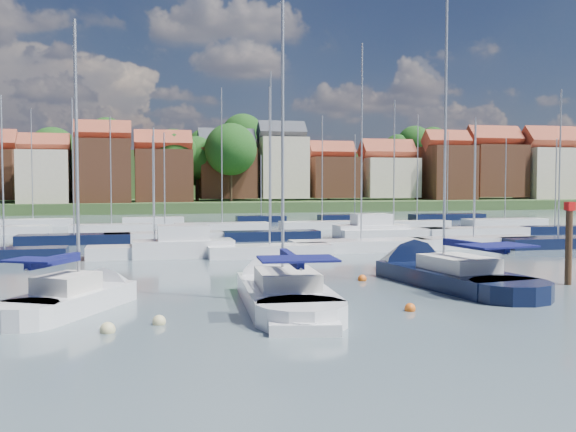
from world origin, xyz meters
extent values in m
plane|color=#46575F|center=(0.00, 40.00, 0.00)|extent=(260.00, 260.00, 0.00)
cube|color=silver|center=(-11.20, 1.92, 0.25)|extent=(5.08, 6.40, 1.20)
cone|color=silver|center=(-9.38, 5.16, 0.25)|extent=(3.58, 3.74, 2.48)
cylinder|color=silver|center=(-12.66, -0.67, 0.25)|extent=(3.38, 3.38, 1.20)
cube|color=beige|center=(-11.40, 1.56, 1.20)|extent=(2.73, 3.01, 0.70)
cylinder|color=#B2B2B7|center=(-11.00, 2.28, 6.36)|extent=(0.14, 0.14, 11.01)
cylinder|color=#B2B2B7|center=(-11.81, 0.84, 2.05)|extent=(1.71, 2.93, 0.10)
cube|color=#0E1148|center=(-11.81, 0.84, 2.20)|extent=(1.80, 2.88, 0.35)
cube|color=#0E1148|center=(-12.34, -0.10, 2.35)|extent=(2.57, 2.33, 0.08)
cube|color=silver|center=(-2.49, 1.15, 0.25)|extent=(4.13, 8.52, 1.20)
cone|color=silver|center=(-2.05, 6.30, 0.25)|extent=(3.77, 4.29, 3.44)
cylinder|color=silver|center=(-2.84, -2.96, 0.25)|extent=(3.72, 3.72, 1.20)
cube|color=beige|center=(-2.54, 0.58, 1.20)|extent=(2.69, 3.63, 0.70)
cylinder|color=#B2B2B7|center=(-2.44, 1.73, 8.50)|extent=(0.14, 0.14, 15.29)
cylinder|color=#B2B2B7|center=(-2.63, -0.56, 2.05)|extent=(0.49, 4.58, 0.10)
cube|color=#0E1148|center=(-2.63, -0.56, 2.20)|extent=(0.67, 4.37, 0.35)
cube|color=#0E1148|center=(-2.76, -2.05, 2.35)|extent=(3.09, 2.30, 0.08)
cube|color=black|center=(6.93, 4.10, 0.25)|extent=(4.87, 9.23, 1.20)
cone|color=black|center=(6.15, 9.55, 0.25)|extent=(4.23, 4.75, 3.67)
cylinder|color=black|center=(7.55, -0.25, 0.25)|extent=(4.15, 4.15, 1.20)
cube|color=beige|center=(7.01, 3.50, 1.20)|extent=(3.06, 3.99, 0.70)
cylinder|color=#B2B2B7|center=(6.84, 4.71, 9.18)|extent=(0.14, 0.14, 16.67)
cylinder|color=#B2B2B7|center=(7.18, 2.29, 2.05)|extent=(0.79, 4.85, 0.10)
cube|color=#0E1148|center=(7.18, 2.29, 2.20)|extent=(0.95, 4.64, 0.35)
cube|color=#0E1148|center=(7.41, 0.71, 2.35)|extent=(3.40, 2.62, 0.08)
cube|color=silver|center=(-3.07, -4.22, 0.18)|extent=(2.67, 1.63, 0.49)
cylinder|color=silver|center=(-3.07, -4.22, 0.31)|extent=(1.15, 1.15, 0.31)
cylinder|color=#4C331E|center=(12.87, 2.84, 0.94)|extent=(0.36, 0.36, 6.38)
cube|color=red|center=(12.87, 2.84, 4.03)|extent=(0.40, 0.40, 0.44)
sphere|color=beige|center=(-9.72, -2.40, 0.00)|extent=(0.55, 0.55, 0.55)
sphere|color=beige|center=(-7.91, -1.51, 0.00)|extent=(0.50, 0.50, 0.50)
sphere|color=#D85914|center=(2.14, -1.45, 0.00)|extent=(0.45, 0.45, 0.45)
sphere|color=#D85914|center=(3.07, 6.58, 0.00)|extent=(0.47, 0.47, 0.47)
sphere|color=beige|center=(7.92, -1.31, 0.00)|extent=(0.41, 0.41, 0.41)
cube|color=black|center=(-17.11, 20.54, 0.35)|extent=(8.01, 2.24, 1.00)
cylinder|color=#B2B2B7|center=(-17.11, 20.54, 5.93)|extent=(0.12, 0.12, 10.16)
cube|color=silver|center=(-7.27, 20.20, 0.35)|extent=(9.22, 2.58, 1.00)
cylinder|color=#B2B2B7|center=(-7.27, 20.20, 4.94)|extent=(0.12, 0.12, 8.18)
cube|color=silver|center=(0.63, 18.61, 0.35)|extent=(8.78, 2.46, 1.00)
cylinder|color=#B2B2B7|center=(0.63, 18.61, 6.38)|extent=(0.12, 0.12, 11.06)
cube|color=silver|center=(8.23, 20.67, 0.35)|extent=(10.79, 3.02, 1.00)
cylinder|color=#B2B2B7|center=(8.23, 20.67, 8.29)|extent=(0.12, 0.12, 14.87)
cube|color=silver|center=(17.98, 21.03, 0.35)|extent=(10.13, 2.84, 1.00)
cylinder|color=#B2B2B7|center=(17.98, 21.03, 5.65)|extent=(0.12, 0.12, 9.59)
cube|color=black|center=(24.42, 19.12, 0.35)|extent=(9.52, 2.67, 1.00)
cylinder|color=#B2B2B7|center=(24.42, 19.12, 6.73)|extent=(0.12, 0.12, 11.77)
cube|color=silver|center=(-5.31, 20.00, 0.50)|extent=(7.00, 2.60, 1.40)
cube|color=silver|center=(-5.31, 20.00, 1.60)|extent=(3.50, 2.20, 1.30)
cube|color=black|center=(-13.55, 31.64, 0.35)|extent=(9.30, 2.60, 1.00)
cylinder|color=#B2B2B7|center=(-13.55, 31.64, 6.59)|extent=(0.12, 0.12, 11.48)
cube|color=silver|center=(-5.94, 32.01, 0.35)|extent=(10.40, 2.91, 1.00)
cylinder|color=#B2B2B7|center=(-5.94, 32.01, 5.24)|extent=(0.12, 0.12, 8.77)
cube|color=black|center=(3.48, 31.28, 0.35)|extent=(8.80, 2.46, 1.00)
cylinder|color=#B2B2B7|center=(3.48, 31.28, 8.01)|extent=(0.12, 0.12, 14.33)
cube|color=silver|center=(15.40, 31.16, 0.35)|extent=(10.73, 3.00, 1.00)
cylinder|color=#B2B2B7|center=(15.40, 31.16, 6.92)|extent=(0.12, 0.12, 12.14)
cube|color=silver|center=(23.82, 30.97, 0.35)|extent=(10.48, 2.93, 1.00)
cylinder|color=#B2B2B7|center=(23.82, 30.97, 5.99)|extent=(0.12, 0.12, 10.28)
cube|color=black|center=(32.94, 31.07, 0.35)|extent=(6.84, 1.91, 1.00)
cylinder|color=#B2B2B7|center=(32.94, 31.07, 5.26)|extent=(0.12, 0.12, 8.82)
cube|color=silver|center=(13.46, 32.00, 0.50)|extent=(7.00, 2.60, 1.40)
cube|color=silver|center=(13.46, 32.00, 1.60)|extent=(3.50, 2.20, 1.30)
cube|color=silver|center=(-21.71, 44.21, 0.35)|extent=(9.71, 2.72, 1.00)
cube|color=silver|center=(-10.84, 44.51, 0.35)|extent=(8.49, 2.38, 1.00)
cylinder|color=#B2B2B7|center=(-10.84, 44.51, 6.51)|extent=(0.12, 0.12, 11.31)
cube|color=silver|center=(0.79, 43.78, 0.35)|extent=(10.16, 2.85, 1.00)
cylinder|color=#B2B2B7|center=(0.79, 43.78, 8.15)|extent=(0.12, 0.12, 14.59)
cube|color=silver|center=(12.17, 43.90, 0.35)|extent=(9.53, 2.67, 1.00)
cylinder|color=#B2B2B7|center=(12.17, 43.90, 6.81)|extent=(0.12, 0.12, 11.91)
cube|color=silver|center=(23.16, 42.50, 0.35)|extent=(7.62, 2.13, 1.00)
cylinder|color=#B2B2B7|center=(23.16, 42.50, 6.91)|extent=(0.12, 0.12, 12.13)
cube|color=silver|center=(35.22, 43.59, 0.35)|extent=(10.17, 2.85, 1.00)
cylinder|color=#B2B2B7|center=(35.22, 43.59, 5.72)|extent=(0.12, 0.12, 9.73)
cube|color=silver|center=(-20.26, 56.56, 0.35)|extent=(9.24, 2.59, 1.00)
cylinder|color=#B2B2B7|center=(-20.26, 56.56, 7.43)|extent=(0.12, 0.12, 13.17)
cube|color=silver|center=(-6.08, 57.30, 0.35)|extent=(7.57, 2.12, 1.00)
cylinder|color=#B2B2B7|center=(-6.08, 57.30, 5.97)|extent=(0.12, 0.12, 10.24)
cube|color=black|center=(7.88, 57.47, 0.35)|extent=(6.58, 1.84, 1.00)
cylinder|color=#B2B2B7|center=(7.88, 57.47, 4.85)|extent=(0.12, 0.12, 8.01)
cube|color=black|center=(20.94, 57.40, 0.35)|extent=(9.92, 2.78, 1.00)
cylinder|color=#B2B2B7|center=(20.94, 57.40, 6.31)|extent=(0.12, 0.12, 10.92)
cube|color=black|center=(34.28, 56.37, 0.35)|extent=(10.55, 2.95, 1.00)
cylinder|color=#B2B2B7|center=(34.28, 56.37, 6.61)|extent=(0.12, 0.12, 11.51)
cube|color=#375028|center=(0.00, 117.00, 0.30)|extent=(200.00, 70.00, 3.00)
cube|color=#375028|center=(0.00, 142.00, 5.00)|extent=(200.00, 60.00, 14.00)
cube|color=beige|center=(-22.74, 89.00, 6.08)|extent=(8.09, 8.80, 8.96)
cube|color=#97402C|center=(-22.74, 89.00, 11.55)|extent=(8.25, 4.00, 4.00)
cube|color=brown|center=(-13.35, 89.94, 7.08)|extent=(9.36, 10.17, 10.97)
cube|color=#97402C|center=(-13.35, 89.94, 13.72)|extent=(9.54, 4.63, 4.63)
cube|color=brown|center=(-3.04, 91.65, 6.31)|extent=(9.90, 8.56, 9.42)
cube|color=#97402C|center=(-3.04, 91.65, 12.23)|extent=(10.10, 4.90, 4.90)
cube|color=brown|center=(9.10, 96.65, 6.95)|extent=(10.59, 8.93, 9.49)
cube|color=#383A42|center=(9.10, 96.65, 12.99)|extent=(10.80, 5.24, 5.24)
cube|color=beige|center=(19.71, 95.80, 8.02)|extent=(9.01, 8.61, 11.65)
cube|color=#383A42|center=(19.71, 95.80, 14.95)|extent=(9.19, 4.46, 4.46)
cube|color=brown|center=(30.17, 97.00, 6.20)|extent=(9.10, 9.34, 8.00)
cube|color=#97402C|center=(30.17, 97.00, 11.32)|extent=(9.28, 4.50, 4.50)
cube|color=beige|center=(41.95, 96.59, 6.14)|extent=(10.86, 9.59, 7.88)
cube|color=#97402C|center=(41.95, 96.59, 11.41)|extent=(11.07, 5.37, 5.37)
cube|color=brown|center=(53.76, 93.92, 7.09)|extent=(9.18, 9.96, 10.97)
cube|color=#97402C|center=(53.76, 93.92, 13.70)|extent=(9.36, 4.54, 4.54)
cube|color=brown|center=(65.18, 95.21, 7.58)|extent=(11.39, 9.67, 10.76)
cube|color=#97402C|center=(65.18, 95.21, 14.36)|extent=(11.62, 5.64, 5.64)
cube|color=beige|center=(78.01, 93.34, 7.00)|extent=(12.95, 8.52, 10.80)
cube|color=#97402C|center=(78.01, 93.34, 13.99)|extent=(13.21, 6.41, 6.41)
cylinder|color=#382619|center=(56.77, 115.51, 8.51)|extent=(0.50, 0.50, 4.47)
sphere|color=#1E551A|center=(56.77, 115.51, 14.58)|extent=(8.18, 8.18, 8.18)
cylinder|color=#382619|center=(3.46, 95.93, 3.83)|extent=(0.50, 0.50, 4.46)
sphere|color=#1E551A|center=(3.46, 95.93, 9.88)|extent=(8.15, 8.15, 8.15)
cylinder|color=#382619|center=(15.22, 113.68, 8.58)|extent=(0.50, 0.50, 5.15)
sphere|color=#1E551A|center=(15.22, 113.68, 15.56)|extent=(9.41, 9.41, 9.41)
cylinder|color=#382619|center=(-13.54, 116.31, 8.68)|extent=(0.50, 0.50, 4.56)
sphere|color=#1E551A|center=(-13.54, 116.31, 14.87)|extent=(8.34, 8.34, 8.34)
cylinder|color=#382619|center=(-23.24, 105.25, 4.18)|extent=(0.50, 0.50, 5.15)
sphere|color=#1E551A|center=(-23.24, 105.25, 11.17)|extent=(9.42, 9.42, 9.42)
cylinder|color=#382619|center=(13.76, 104.71, 3.48)|extent=(0.50, 0.50, 3.77)
sphere|color=#1E551A|center=(13.76, 104.71, 8.60)|extent=(6.89, 6.89, 6.89)
cylinder|color=#382619|center=(9.05, 90.94, 4.21)|extent=(0.50, 0.50, 5.21)
sphere|color=#1E551A|center=(9.05, 90.94, 11.28)|extent=(9.53, 9.53, 9.53)
cylinder|color=#382619|center=(61.93, 101.62, 3.09)|extent=(0.50, 0.50, 2.97)
sphere|color=#1E551A|center=(61.93, 101.62, 7.12)|extent=(5.44, 5.44, 5.44)
cylinder|color=#382619|center=(-1.15, 93.75, 4.02)|extent=(0.50, 0.50, 4.84)
sphere|color=#1E551A|center=(-1.15, 93.75, 10.59)|extent=(8.85, 8.85, 8.85)
cylinder|color=#382619|center=(52.68, 115.72, 8.17)|extent=(0.50, 0.50, 3.72)
sphere|color=#1E551A|center=(52.68, 115.72, 13.21)|extent=(6.80, 6.80, 6.80)
cylinder|color=#382619|center=(54.05, 94.13, 3.62)|extent=(0.50, 0.50, 4.05)
sphere|color=#1E551A|center=(54.05, 94.13, 9.11)|extent=(7.40, 7.40, 7.40)
cylinder|color=#382619|center=(6.84, 113.29, 7.91)|extent=(0.50, 0.50, 3.93)
sphere|color=#1E551A|center=(6.84, 113.29, 13.24)|extent=(7.19, 7.19, 7.19)
cylinder|color=#382619|center=(30.65, 100.17, 3.51)|extent=(0.50, 0.50, 3.82)
sphere|color=#1E551A|center=(30.65, 100.17, 8.70)|extent=(6.99, 6.99, 6.99)
cylinder|color=#382619|center=(-17.44, 93.12, 3.34)|extent=(0.50, 0.50, 3.48)
sphere|color=#1E551A|center=(-17.44, 93.12, 8.07)|extent=(6.37, 6.37, 6.37)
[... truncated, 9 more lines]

